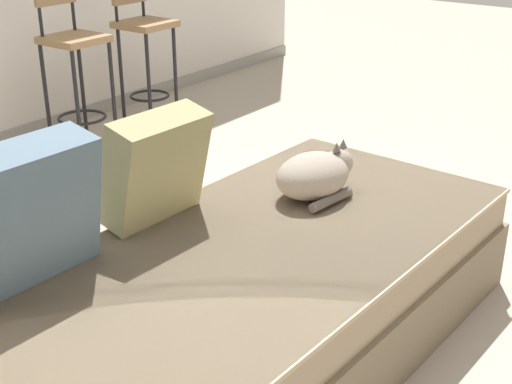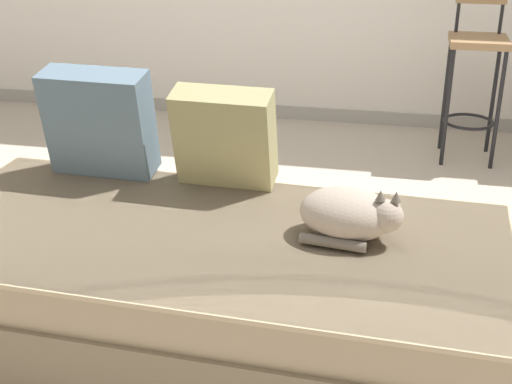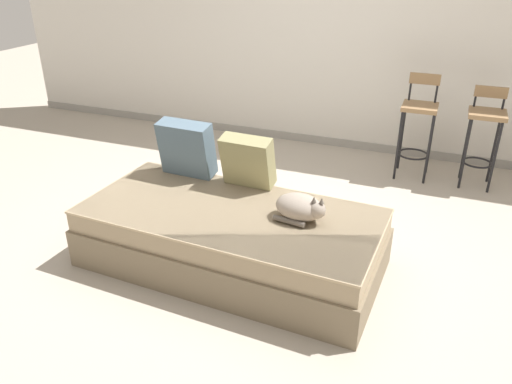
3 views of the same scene
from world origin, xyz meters
name	(u,v)px [view 2 (image 2 of 3)]	position (x,y,z in m)	size (l,w,h in m)	color
ground_plane	(235,281)	(0.00, 0.00, 0.00)	(16.00, 16.00, 0.00)	#A89E8E
wall_baseboard_trim	(306,113)	(0.00, 2.20, 0.04)	(8.00, 0.02, 0.09)	gray
couch	(209,285)	(0.00, -0.40, 0.22)	(2.11, 1.08, 0.43)	#766750
throw_pillow_corner	(100,122)	(-0.55, 0.02, 0.66)	(0.43, 0.24, 0.44)	#4C6070
throw_pillow_middle	(224,138)	(-0.03, 0.00, 0.64)	(0.39, 0.24, 0.40)	#847F56
cat	(350,214)	(0.48, -0.34, 0.52)	(0.36, 0.28, 0.20)	gray
bar_stool_near_window	(475,63)	(1.03, 1.68, 0.57)	(0.32, 0.32, 0.99)	black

